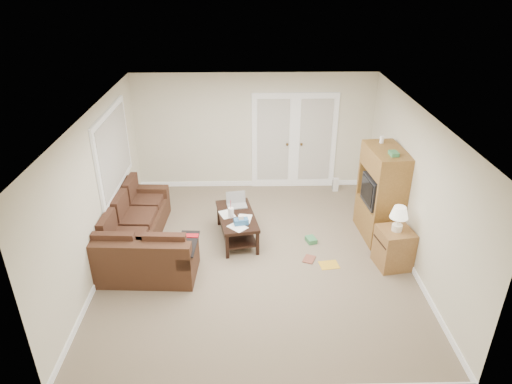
{
  "coord_description": "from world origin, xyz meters",
  "views": [
    {
      "loc": [
        -0.16,
        -6.4,
        4.46
      ],
      "look_at": [
        -0.01,
        0.24,
        1.1
      ],
      "focal_mm": 32.0,
      "sensor_mm": 36.0,
      "label": 1
    }
  ],
  "objects_px": {
    "tv_armoire": "(382,193)",
    "side_cabinet": "(394,245)",
    "coffee_table": "(237,225)",
    "sectional_sofa": "(138,238)"
  },
  "relations": [
    {
      "from": "coffee_table",
      "to": "sectional_sofa",
      "type": "bearing_deg",
      "value": -175.01
    },
    {
      "from": "side_cabinet",
      "to": "tv_armoire",
      "type": "bearing_deg",
      "value": 80.52
    },
    {
      "from": "sectional_sofa",
      "to": "tv_armoire",
      "type": "xyz_separation_m",
      "value": [
        4.2,
        0.54,
        0.54
      ]
    },
    {
      "from": "tv_armoire",
      "to": "side_cabinet",
      "type": "bearing_deg",
      "value": -94.38
    },
    {
      "from": "sectional_sofa",
      "to": "side_cabinet",
      "type": "relative_size",
      "value": 2.37
    },
    {
      "from": "coffee_table",
      "to": "side_cabinet",
      "type": "relative_size",
      "value": 1.19
    },
    {
      "from": "sectional_sofa",
      "to": "coffee_table",
      "type": "relative_size",
      "value": 1.99
    },
    {
      "from": "side_cabinet",
      "to": "sectional_sofa",
      "type": "bearing_deg",
      "value": 164.59
    },
    {
      "from": "coffee_table",
      "to": "side_cabinet",
      "type": "height_order",
      "value": "side_cabinet"
    },
    {
      "from": "coffee_table",
      "to": "side_cabinet",
      "type": "xyz_separation_m",
      "value": [
        2.55,
        -0.87,
        0.12
      ]
    }
  ]
}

